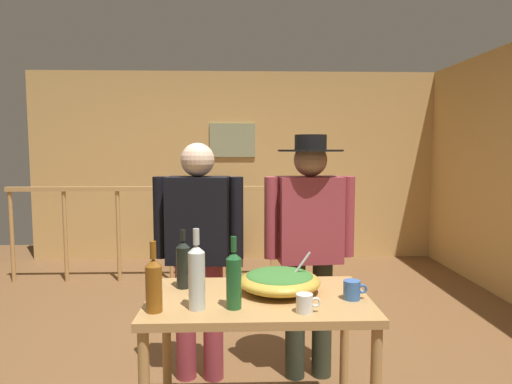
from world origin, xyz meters
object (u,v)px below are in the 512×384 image
at_px(framed_picture, 232,140).
at_px(person_standing_right, 310,236).
at_px(tv_console, 209,245).
at_px(wine_bottle_dark, 183,263).
at_px(salad_bowl, 280,280).
at_px(flat_screen_tv, 208,206).
at_px(wine_bottle_clear, 197,276).
at_px(wine_glass, 195,259).
at_px(mug_white, 305,303).
at_px(mug_blue, 352,290).
at_px(serving_table, 258,315).
at_px(person_standing_left, 199,243).
at_px(wine_bottle_green, 234,279).
at_px(wine_bottle_amber, 154,284).
at_px(stair_railing, 188,220).

distance_m(framed_picture, person_standing_right, 3.39).
height_order(tv_console, wine_bottle_dark, wine_bottle_dark).
bearing_deg(salad_bowl, person_standing_right, 67.50).
relative_size(flat_screen_tv, wine_bottle_clear, 1.72).
bearing_deg(salad_bowl, wine_bottle_dark, 170.35).
distance_m(flat_screen_tv, wine_bottle_dark, 3.47).
bearing_deg(wine_bottle_dark, wine_glass, 65.71).
bearing_deg(wine_glass, mug_white, -42.40).
height_order(tv_console, salad_bowl, salad_bowl).
height_order(tv_console, flat_screen_tv, flat_screen_tv).
relative_size(tv_console, mug_blue, 7.58).
bearing_deg(person_standing_right, flat_screen_tv, -78.25).
distance_m(tv_console, wine_bottle_dark, 3.56).
bearing_deg(serving_table, person_standing_right, 61.67).
relative_size(wine_bottle_dark, mug_blue, 2.64).
distance_m(salad_bowl, person_standing_left, 0.76).
xyz_separation_m(flat_screen_tv, wine_bottle_green, (0.39, -3.79, 0.13)).
height_order(wine_bottle_amber, mug_white, wine_bottle_amber).
xyz_separation_m(wine_bottle_clear, wine_bottle_amber, (-0.19, -0.03, -0.03)).
height_order(flat_screen_tv, salad_bowl, salad_bowl).
height_order(wine_bottle_clear, mug_blue, wine_bottle_clear).
height_order(wine_bottle_amber, mug_blue, wine_bottle_amber).
xyz_separation_m(salad_bowl, mug_white, (0.09, -0.30, -0.02)).
xyz_separation_m(tv_console, person_standing_left, (0.15, -2.99, 0.65)).
bearing_deg(wine_bottle_amber, mug_white, -2.94).
height_order(wine_glass, wine_bottle_clear, wine_bottle_clear).
bearing_deg(person_standing_right, wine_bottle_clear, 47.62).
distance_m(tv_console, flat_screen_tv, 0.52).
xyz_separation_m(stair_railing, flat_screen_tv, (0.17, 0.73, 0.07)).
bearing_deg(wine_bottle_green, flat_screen_tv, 95.83).
bearing_deg(wine_bottle_amber, tv_console, 90.38).
bearing_deg(serving_table, wine_glass, 142.22).
bearing_deg(wine_bottle_amber, framed_picture, 86.01).
relative_size(person_standing_left, person_standing_right, 0.97).
distance_m(stair_railing, wine_bottle_green, 3.12).
bearing_deg(mug_blue, person_standing_left, 138.53).
distance_m(flat_screen_tv, wine_bottle_amber, 3.82).
height_order(framed_picture, stair_railing, framed_picture).
bearing_deg(framed_picture, wine_glass, -92.35).
xyz_separation_m(flat_screen_tv, mug_white, (0.71, -3.85, 0.04)).
distance_m(wine_bottle_amber, mug_white, 0.69).
relative_size(framed_picture, salad_bowl, 1.45).
xyz_separation_m(wine_glass, wine_bottle_dark, (-0.05, -0.11, 0.00)).
height_order(mug_white, person_standing_right, person_standing_right).
relative_size(serving_table, person_standing_left, 0.72).
bearing_deg(person_standing_right, wine_glass, 25.06).
bearing_deg(wine_bottle_clear, person_standing_right, 52.16).
distance_m(wine_bottle_green, wine_bottle_dark, 0.42).
relative_size(mug_blue, mug_white, 1.05).
bearing_deg(wine_glass, serving_table, -37.78).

